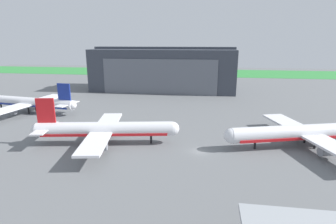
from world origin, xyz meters
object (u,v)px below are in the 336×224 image
Objects in this scene: airliner_near_left at (105,130)px; airliner_far_left at (28,102)px; maintenance_hangar at (164,69)px; airliner_near_right at (305,133)px.

airliner_far_left is at bearing 146.40° from airliner_near_left.
maintenance_hangar is 91.41m from airliner_near_right.
airliner_near_right reaches higher than airliner_near_left.
airliner_near_left is (-1.66, -82.92, -7.14)m from maintenance_hangar.
airliner_near_left is 0.90× the size of airliner_far_left.
maintenance_hangar is at bearing 88.85° from airliner_near_left.
airliner_near_left reaches higher than airliner_far_left.
airliner_far_left is (-90.85, 20.79, 0.19)m from airliner_near_right.
maintenance_hangar is 83.25m from airliner_near_left.
airliner_near_right is 0.98× the size of airliner_far_left.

